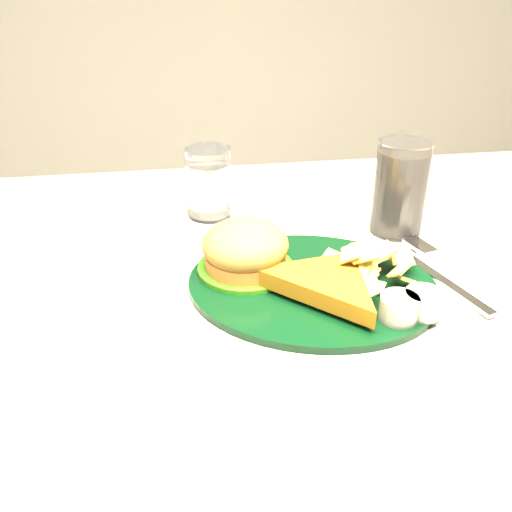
{
  "coord_description": "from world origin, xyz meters",
  "views": [
    {
      "loc": [
        -0.09,
        -0.6,
        1.12
      ],
      "look_at": [
        -0.01,
        -0.03,
        0.8
      ],
      "focal_mm": 40.0,
      "sensor_mm": 36.0,
      "label": 1
    }
  ],
  "objects_px": {
    "water_glass": "(209,183)",
    "dinner_plate": "(313,265)",
    "table": "(257,482)",
    "cola_glass": "(400,188)",
    "fork_napkin": "(443,279)"
  },
  "relations": [
    {
      "from": "water_glass",
      "to": "fork_napkin",
      "type": "bearing_deg",
      "value": -42.34
    },
    {
      "from": "water_glass",
      "to": "fork_napkin",
      "type": "xyz_separation_m",
      "value": [
        0.26,
        -0.24,
        -0.05
      ]
    },
    {
      "from": "table",
      "to": "cola_glass",
      "type": "relative_size",
      "value": 9.0
    },
    {
      "from": "cola_glass",
      "to": "water_glass",
      "type": "bearing_deg",
      "value": 159.84
    },
    {
      "from": "water_glass",
      "to": "fork_napkin",
      "type": "relative_size",
      "value": 0.55
    },
    {
      "from": "water_glass",
      "to": "dinner_plate",
      "type": "bearing_deg",
      "value": -65.7
    },
    {
      "from": "table",
      "to": "cola_glass",
      "type": "height_order",
      "value": "cola_glass"
    },
    {
      "from": "water_glass",
      "to": "cola_glass",
      "type": "height_order",
      "value": "cola_glass"
    },
    {
      "from": "table",
      "to": "cola_glass",
      "type": "xyz_separation_m",
      "value": [
        0.22,
        0.1,
        0.44
      ]
    },
    {
      "from": "dinner_plate",
      "to": "table",
      "type": "bearing_deg",
      "value": 167.56
    },
    {
      "from": "dinner_plate",
      "to": "cola_glass",
      "type": "distance_m",
      "value": 0.21
    },
    {
      "from": "dinner_plate",
      "to": "fork_napkin",
      "type": "height_order",
      "value": "dinner_plate"
    },
    {
      "from": "water_glass",
      "to": "cola_glass",
      "type": "xyz_separation_m",
      "value": [
        0.26,
        -0.09,
        0.01
      ]
    },
    {
      "from": "cola_glass",
      "to": "fork_napkin",
      "type": "distance_m",
      "value": 0.16
    },
    {
      "from": "dinner_plate",
      "to": "cola_glass",
      "type": "bearing_deg",
      "value": 60.4
    }
  ]
}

